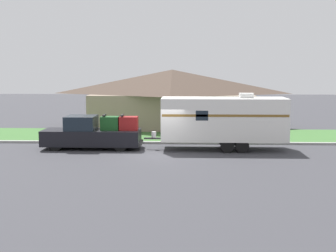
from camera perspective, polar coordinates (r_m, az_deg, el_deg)
ground_plane at (r=26.38m, az=-0.75°, el=-3.49°), size 120.00×120.00×0.00m
curb_strip at (r=30.06m, az=-0.38°, el=-2.04°), size 80.00×0.30×0.14m
lawn_strip at (r=33.67m, az=-0.09°, el=-1.15°), size 80.00×7.00×0.03m
house_across_street at (r=38.45m, az=0.50°, el=3.52°), size 13.86×7.33×4.70m
pickup_truck at (r=28.49m, az=-9.17°, el=-0.93°), size 5.95×2.02×2.07m
travel_trailer at (r=27.90m, az=6.80°, el=0.85°), size 8.41×2.46×3.37m
mailbox at (r=31.50m, az=-9.78°, el=0.08°), size 0.48×0.20×1.37m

